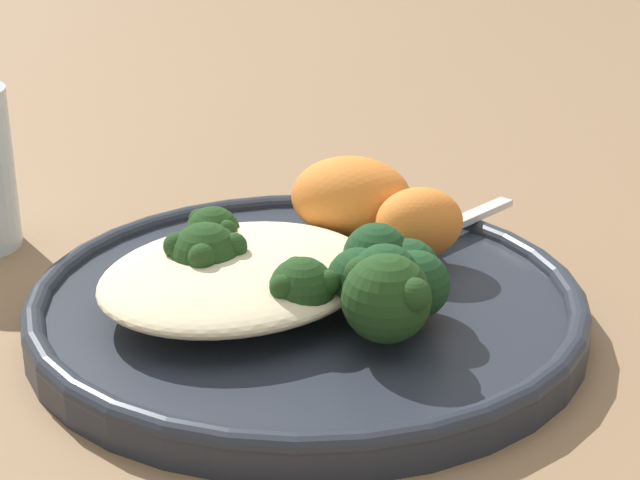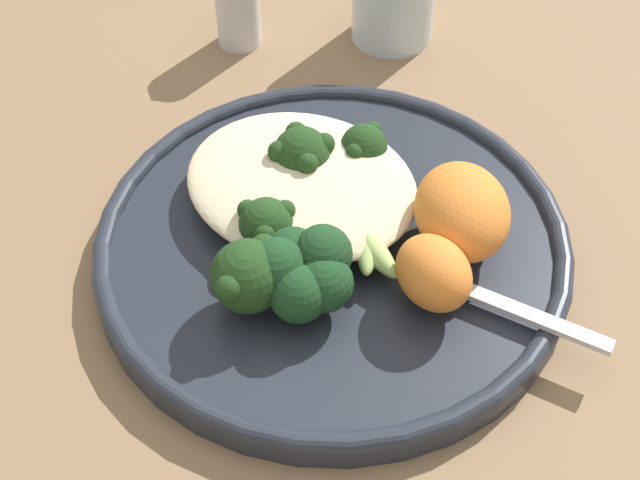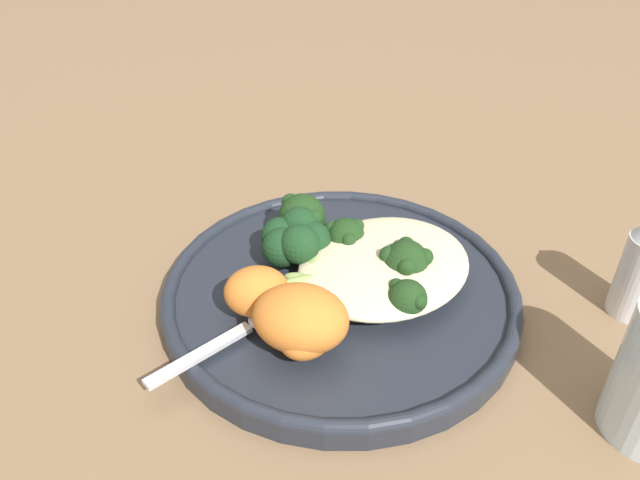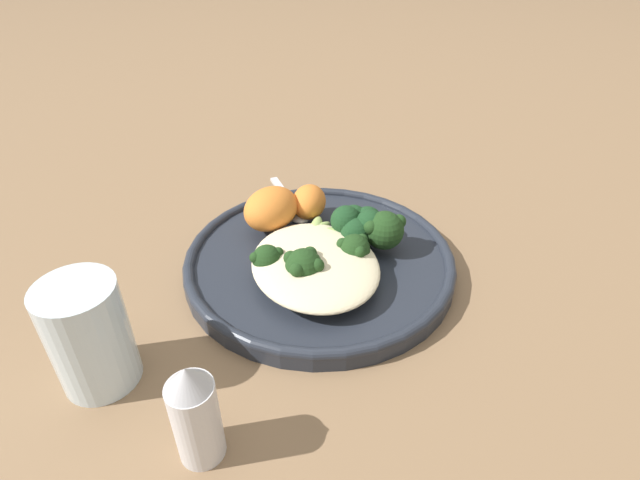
% 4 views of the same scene
% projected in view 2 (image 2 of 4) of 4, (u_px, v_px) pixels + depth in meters
% --- Properties ---
extents(ground_plane, '(4.00, 4.00, 0.00)m').
position_uv_depth(ground_plane, '(352.00, 265.00, 0.54)').
color(ground_plane, '#846647').
extents(plate, '(0.29, 0.29, 0.02)m').
position_uv_depth(plate, '(329.00, 248.00, 0.53)').
color(plate, '#232833').
rests_on(plate, ground_plane).
extents(quinoa_mound, '(0.15, 0.12, 0.02)m').
position_uv_depth(quinoa_mound, '(301.00, 183.00, 0.54)').
color(quinoa_mound, beige).
rests_on(quinoa_mound, plate).
extents(broccoli_stalk_0, '(0.07, 0.11, 0.03)m').
position_uv_depth(broccoli_stalk_0, '(363.00, 177.00, 0.54)').
color(broccoli_stalk_0, '#9EBC66').
rests_on(broccoli_stalk_0, plate).
extents(broccoli_stalk_1, '(0.11, 0.08, 0.04)m').
position_uv_depth(broccoli_stalk_1, '(317.00, 177.00, 0.54)').
color(broccoli_stalk_1, '#9EBC66').
rests_on(broccoli_stalk_1, plate).
extents(broccoli_stalk_2, '(0.08, 0.05, 0.03)m').
position_uv_depth(broccoli_stalk_2, '(279.00, 227.00, 0.51)').
color(broccoli_stalk_2, '#9EBC66').
rests_on(broccoli_stalk_2, plate).
extents(broccoli_stalk_3, '(0.07, 0.10, 0.04)m').
position_uv_depth(broccoli_stalk_3, '(267.00, 271.00, 0.49)').
color(broccoli_stalk_3, '#9EBC66').
rests_on(broccoli_stalk_3, plate).
extents(sweet_potato_chunk_0, '(0.06, 0.05, 0.03)m').
position_uv_depth(sweet_potato_chunk_0, '(466.00, 213.00, 0.52)').
color(sweet_potato_chunk_0, orange).
rests_on(sweet_potato_chunk_0, plate).
extents(sweet_potato_chunk_1, '(0.08, 0.09, 0.05)m').
position_uv_depth(sweet_potato_chunk_1, '(462.00, 211.00, 0.51)').
color(sweet_potato_chunk_1, orange).
rests_on(sweet_potato_chunk_1, plate).
extents(sweet_potato_chunk_2, '(0.06, 0.06, 0.04)m').
position_uv_depth(sweet_potato_chunk_2, '(434.00, 273.00, 0.48)').
color(sweet_potato_chunk_2, orange).
rests_on(sweet_potato_chunk_2, plate).
extents(kale_tuft, '(0.06, 0.06, 0.04)m').
position_uv_depth(kale_tuft, '(302.00, 270.00, 0.48)').
color(kale_tuft, '#193D1E').
rests_on(kale_tuft, plate).
extents(spoon, '(0.12, 0.03, 0.01)m').
position_uv_depth(spoon, '(467.00, 284.00, 0.50)').
color(spoon, silver).
rests_on(spoon, plate).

